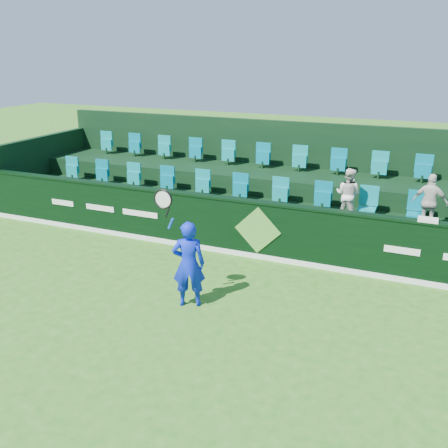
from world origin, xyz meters
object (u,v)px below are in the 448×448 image
at_px(towel, 428,220).
at_px(spectator_middle, 430,202).
at_px(spectator_left, 348,194).
at_px(tennis_player, 188,263).

bearing_deg(towel, spectator_middle, 90.10).
distance_m(spectator_left, towel, 2.09).
bearing_deg(spectator_middle, towel, 97.44).
relative_size(spectator_left, towel, 3.23).
xyz_separation_m(spectator_left, towel, (1.76, -1.12, -0.03)).
relative_size(tennis_player, spectator_middle, 1.83).
bearing_deg(spectator_middle, spectator_left, 7.34).
xyz_separation_m(tennis_player, spectator_left, (2.20, 3.79, 0.56)).
distance_m(tennis_player, spectator_left, 4.42).
height_order(tennis_player, spectator_middle, tennis_player).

